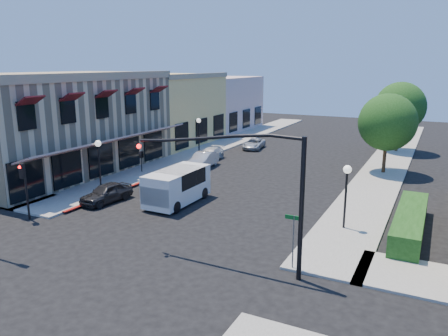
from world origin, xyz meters
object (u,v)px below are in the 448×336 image
at_px(lamppost_right_far, 385,137).
at_px(parked_car_c, 210,154).
at_px(street_tree_b, 400,107).
at_px(street_name_sign, 294,233).
at_px(lamppost_left_near, 99,152).
at_px(parked_car_d, 254,144).
at_px(lamppost_right_near, 347,181).
at_px(parked_car_a, 107,193).
at_px(lamppost_left_far, 199,127).
at_px(street_tree_a, 387,122).
at_px(secondary_signal, 24,181).
at_px(parked_car_b, 203,160).
at_px(white_van, 177,184).
at_px(signal_mast_arm, 252,178).

bearing_deg(lamppost_right_far, parked_car_c, -164.78).
distance_m(street_tree_b, street_name_sign, 29.96).
bearing_deg(lamppost_left_near, parked_car_d, 79.06).
relative_size(lamppost_right_near, parked_car_a, 0.97).
bearing_deg(street_tree_b, lamppost_left_far, -149.97).
bearing_deg(street_tree_a, street_name_sign, -93.76).
xyz_separation_m(street_tree_a, lamppost_left_far, (-17.30, 0.00, -1.46)).
distance_m(lamppost_left_near, lamppost_right_far, 23.35).
bearing_deg(lamppost_left_near, street_tree_b, 54.21).
relative_size(parked_car_a, parked_car_c, 0.94).
xyz_separation_m(street_name_sign, lamppost_right_near, (1.00, 5.80, 1.04)).
height_order(parked_car_a, parked_car_d, parked_car_a).
height_order(secondary_signal, parked_car_b, secondary_signal).
bearing_deg(street_tree_a, lamppost_right_near, -91.23).
relative_size(secondary_signal, white_van, 0.67).
height_order(lamppost_right_far, parked_car_a, lamppost_right_far).
relative_size(secondary_signal, parked_car_a, 0.91).
relative_size(lamppost_left_far, parked_car_a, 0.97).
xyz_separation_m(street_tree_b, lamppost_right_far, (-0.30, -8.00, -1.81)).
bearing_deg(lamppost_left_near, white_van, -1.49).
relative_size(lamppost_right_far, parked_car_b, 0.89).
xyz_separation_m(secondary_signal, lamppost_right_near, (16.50, 6.59, 0.42)).
bearing_deg(lamppost_right_near, lamppost_left_near, 180.00).
relative_size(secondary_signal, lamppost_right_far, 0.93).
xyz_separation_m(parked_car_b, parked_car_d, (0.54, 10.00, -0.13)).
relative_size(white_van, parked_car_c, 1.26).
xyz_separation_m(street_tree_a, street_name_sign, (-1.30, -19.80, -2.50)).
distance_m(lamppost_right_near, parked_car_d, 23.41).
height_order(lamppost_left_near, parked_car_a, lamppost_left_near).
height_order(lamppost_right_far, white_van, lamppost_right_far).
distance_m(lamppost_right_far, white_van, 19.34).
bearing_deg(street_tree_a, street_tree_b, 90.00).
relative_size(signal_mast_arm, parked_car_c, 2.05).
height_order(lamppost_right_near, parked_car_d, lamppost_right_near).
bearing_deg(signal_mast_arm, street_tree_a, 81.83).
height_order(lamppost_right_near, parked_car_c, lamppost_right_near).
bearing_deg(signal_mast_arm, parked_car_d, 112.57).
height_order(street_tree_a, secondary_signal, street_tree_a).
height_order(lamppost_left_near, parked_car_c, lamppost_left_near).
relative_size(street_tree_b, parked_car_d, 1.84).
bearing_deg(lamppost_right_far, lamppost_left_far, -173.29).
bearing_deg(parked_car_d, parked_car_b, -100.89).
bearing_deg(parked_car_a, parked_car_d, 92.64).
bearing_deg(white_van, street_tree_b, 65.92).
bearing_deg(street_tree_a, white_van, -127.32).
relative_size(parked_car_a, parked_car_b, 0.91).
relative_size(parked_car_b, parked_car_c, 1.03).
relative_size(street_tree_b, parked_car_c, 1.79).
relative_size(street_tree_a, parked_car_a, 1.77).
height_order(street_tree_a, lamppost_right_near, street_tree_a).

